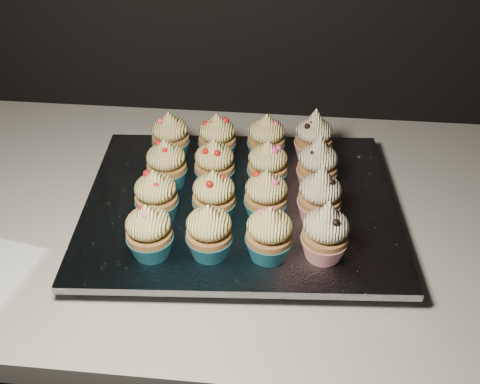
{
  "coord_description": "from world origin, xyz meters",
  "views": [
    {
      "loc": [
        0.09,
        1.04,
        1.45
      ],
      "look_at": [
        0.03,
        1.67,
        0.95
      ],
      "focal_mm": 40.0,
      "sensor_mm": 36.0,
      "label": 1
    }
  ],
  "objects": [
    {
      "name": "cupcake_1",
      "position": [
        0.0,
        1.56,
        0.97
      ],
      "size": [
        0.06,
        0.06,
        0.08
      ],
      "color": "#1A687D",
      "rests_on": "foil_lining"
    },
    {
      "name": "cupcake_12",
      "position": [
        -0.1,
        1.78,
        0.97
      ],
      "size": [
        0.06,
        0.06,
        0.08
      ],
      "color": "#1A687D",
      "rests_on": "foil_lining"
    },
    {
      "name": "cupcake_4",
      "position": [
        -0.09,
        1.62,
        0.97
      ],
      "size": [
        0.06,
        0.06,
        0.08
      ],
      "color": "#1A687D",
      "rests_on": "foil_lining"
    },
    {
      "name": "cupcake_2",
      "position": [
        0.08,
        1.56,
        0.97
      ],
      "size": [
        0.06,
        0.06,
        0.08
      ],
      "color": "#1A687D",
      "rests_on": "foil_lining"
    },
    {
      "name": "cupcake_5",
      "position": [
        -0.0,
        1.63,
        0.97
      ],
      "size": [
        0.06,
        0.06,
        0.08
      ],
      "color": "#1A687D",
      "rests_on": "foil_lining"
    },
    {
      "name": "cupcake_8",
      "position": [
        -0.09,
        1.7,
        0.97
      ],
      "size": [
        0.06,
        0.06,
        0.08
      ],
      "color": "#1A687D",
      "rests_on": "foil_lining"
    },
    {
      "name": "cupcake_0",
      "position": [
        -0.08,
        1.55,
        0.97
      ],
      "size": [
        0.06,
        0.06,
        0.08
      ],
      "color": "#1A687D",
      "rests_on": "foil_lining"
    },
    {
      "name": "cupcake_15",
      "position": [
        0.14,
        1.8,
        0.97
      ],
      "size": [
        0.06,
        0.06,
        0.1
      ],
      "color": "#A8171A",
      "rests_on": "foil_lining"
    },
    {
      "name": "worktop",
      "position": [
        0.0,
        1.7,
        0.88
      ],
      "size": [
        2.44,
        0.64,
        0.04
      ],
      "primitive_type": "cube",
      "color": "beige",
      "rests_on": "cabinet"
    },
    {
      "name": "cupcake_6",
      "position": [
        0.07,
        1.64,
        0.97
      ],
      "size": [
        0.06,
        0.06,
        0.08
      ],
      "color": "#1A687D",
      "rests_on": "foil_lining"
    },
    {
      "name": "cabinet",
      "position": [
        0.0,
        1.7,
        0.43
      ],
      "size": [
        2.4,
        0.6,
        0.86
      ],
      "primitive_type": "cube",
      "color": "black",
      "rests_on": "ground"
    },
    {
      "name": "foil_lining",
      "position": [
        0.03,
        1.67,
        0.93
      ],
      "size": [
        0.5,
        0.4,
        0.01
      ],
      "primitive_type": "cube",
      "rotation": [
        0.0,
        0.0,
        0.07
      ],
      "color": "silver",
      "rests_on": "baking_tray"
    },
    {
      "name": "cupcake_7",
      "position": [
        0.15,
        1.64,
        0.97
      ],
      "size": [
        0.06,
        0.06,
        0.1
      ],
      "color": "#A8171A",
      "rests_on": "foil_lining"
    },
    {
      "name": "cupcake_13",
      "position": [
        -0.02,
        1.79,
        0.97
      ],
      "size": [
        0.06,
        0.06,
        0.08
      ],
      "color": "#1A687D",
      "rests_on": "foil_lining"
    },
    {
      "name": "baking_tray",
      "position": [
        0.03,
        1.67,
        0.91
      ],
      "size": [
        0.46,
        0.36,
        0.02
      ],
      "primitive_type": "cube",
      "rotation": [
        0.0,
        0.0,
        0.07
      ],
      "color": "black",
      "rests_on": "worktop"
    },
    {
      "name": "cupcake_14",
      "position": [
        0.06,
        1.79,
        0.97
      ],
      "size": [
        0.06,
        0.06,
        0.08
      ],
      "color": "#1A687D",
      "rests_on": "foil_lining"
    },
    {
      "name": "cupcake_11",
      "position": [
        0.15,
        1.72,
        0.97
      ],
      "size": [
        0.06,
        0.06,
        0.1
      ],
      "color": "#A8171A",
      "rests_on": "foil_lining"
    },
    {
      "name": "cupcake_3",
      "position": [
        0.15,
        1.57,
        0.97
      ],
      "size": [
        0.06,
        0.06,
        0.1
      ],
      "color": "#A8171A",
      "rests_on": "foil_lining"
    },
    {
      "name": "cupcake_9",
      "position": [
        -0.01,
        1.71,
        0.97
      ],
      "size": [
        0.06,
        0.06,
        0.08
      ],
      "color": "#1A687D",
      "rests_on": "foil_lining"
    },
    {
      "name": "cupcake_10",
      "position": [
        0.07,
        1.71,
        0.97
      ],
      "size": [
        0.06,
        0.06,
        0.08
      ],
      "color": "#1A687D",
      "rests_on": "foil_lining"
    }
  ]
}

